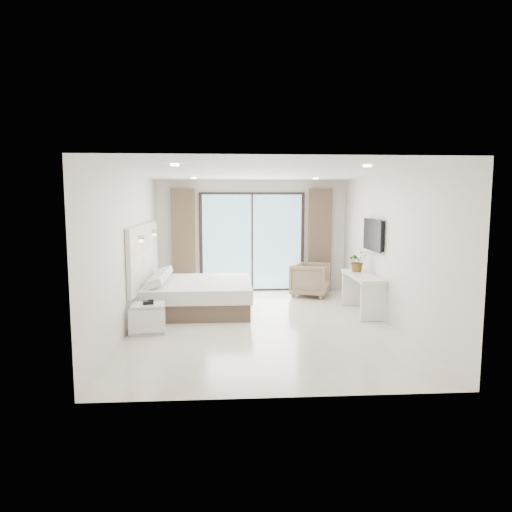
{
  "coord_description": "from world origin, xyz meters",
  "views": [
    {
      "loc": [
        -0.62,
        -7.99,
        2.22
      ],
      "look_at": [
        -0.08,
        0.4,
        1.19
      ],
      "focal_mm": 32.0,
      "sensor_mm": 36.0,
      "label": 1
    }
  ],
  "objects_px": {
    "nightstand": "(148,318)",
    "console_desk": "(362,285)",
    "armchair": "(311,278)",
    "bed": "(196,295)"
  },
  "relations": [
    {
      "from": "nightstand",
      "to": "console_desk",
      "type": "bearing_deg",
      "value": 10.08
    },
    {
      "from": "console_desk",
      "to": "armchair",
      "type": "height_order",
      "value": "armchair"
    },
    {
      "from": "bed",
      "to": "console_desk",
      "type": "xyz_separation_m",
      "value": [
        3.28,
        -0.39,
        0.24
      ]
    },
    {
      "from": "bed",
      "to": "console_desk",
      "type": "relative_size",
      "value": 1.44
    },
    {
      "from": "bed",
      "to": "nightstand",
      "type": "relative_size",
      "value": 3.68
    },
    {
      "from": "nightstand",
      "to": "bed",
      "type": "bearing_deg",
      "value": 59.35
    },
    {
      "from": "bed",
      "to": "armchair",
      "type": "distance_m",
      "value": 2.86
    },
    {
      "from": "nightstand",
      "to": "console_desk",
      "type": "height_order",
      "value": "console_desk"
    },
    {
      "from": "nightstand",
      "to": "armchair",
      "type": "distance_m",
      "value": 4.3
    },
    {
      "from": "armchair",
      "to": "console_desk",
      "type": "bearing_deg",
      "value": -135.34
    }
  ]
}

